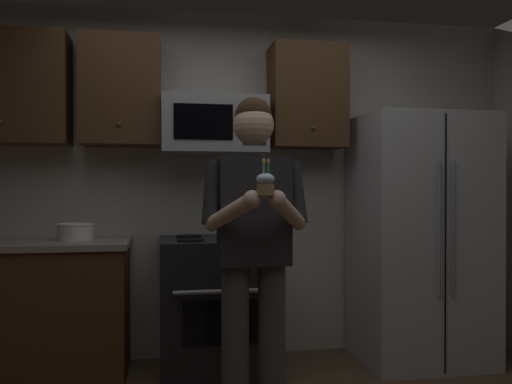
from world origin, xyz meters
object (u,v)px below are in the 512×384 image
at_px(refrigerator, 420,238).
at_px(cupcake, 265,184).
at_px(bowl_large_white, 75,231).
at_px(oven_range, 216,304).
at_px(person, 254,239).
at_px(microwave, 214,125).

height_order(refrigerator, cupcake, refrigerator).
distance_m(refrigerator, bowl_large_white, 2.45).
relative_size(oven_range, cupcake, 5.36).
distance_m(oven_range, person, 1.03).
distance_m(oven_range, bowl_large_white, 1.08).
bearing_deg(refrigerator, bowl_large_white, 177.72).
height_order(oven_range, bowl_large_white, bowl_large_white).
relative_size(oven_range, bowl_large_white, 3.84).
xyz_separation_m(microwave, bowl_large_white, (-0.94, -0.06, -0.74)).
height_order(person, cupcake, person).
height_order(refrigerator, bowl_large_white, refrigerator).
distance_m(refrigerator, person, 1.61).
distance_m(bowl_large_white, cupcake, 1.68).
distance_m(microwave, person, 1.23).
relative_size(bowl_large_white, person, 0.14).
relative_size(microwave, bowl_large_white, 3.05).
height_order(bowl_large_white, cupcake, cupcake).
relative_size(oven_range, person, 0.53).
bearing_deg(refrigerator, microwave, 173.97).
xyz_separation_m(oven_range, refrigerator, (1.50, -0.04, 0.44)).
height_order(oven_range, refrigerator, refrigerator).
xyz_separation_m(microwave, person, (0.12, -0.99, -0.72)).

